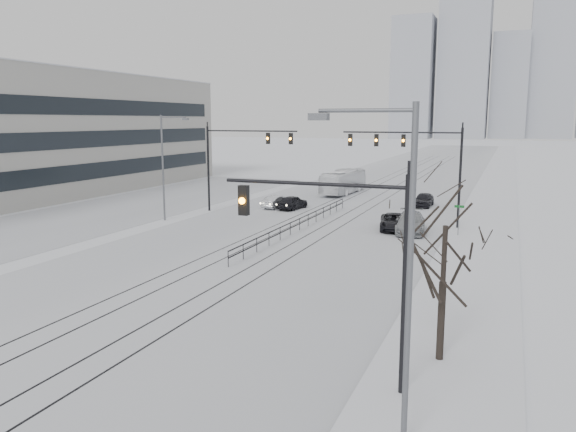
% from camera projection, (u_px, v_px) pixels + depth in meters
% --- Properties ---
extents(road, '(22.00, 260.00, 0.02)m').
position_uv_depth(road, '(382.00, 188.00, 71.56)').
color(road, silver).
rests_on(road, ground).
extents(sidewalk_east, '(5.00, 260.00, 0.16)m').
position_uv_depth(sidewalk_east, '(494.00, 192.00, 66.62)').
color(sidewalk_east, silver).
rests_on(sidewalk_east, ground).
extents(curb, '(0.10, 260.00, 0.12)m').
position_uv_depth(curb, '(473.00, 192.00, 67.52)').
color(curb, gray).
rests_on(curb, ground).
extents(parking_strip, '(14.00, 60.00, 0.03)m').
position_uv_depth(parking_strip, '(130.00, 207.00, 55.96)').
color(parking_strip, silver).
rests_on(parking_strip, ground).
extents(tram_rails, '(5.30, 180.00, 0.01)m').
position_uv_depth(tram_rails, '(337.00, 211.00, 53.24)').
color(tram_rails, black).
rests_on(tram_rails, ground).
extents(skyline, '(96.00, 48.00, 72.00)m').
position_uv_depth(skyline, '(494.00, 72.00, 260.18)').
color(skyline, '#979BA6').
rests_on(skyline, ground).
extents(traffic_mast_near, '(6.10, 0.37, 7.00)m').
position_uv_depth(traffic_mast_near, '(354.00, 251.00, 17.41)').
color(traffic_mast_near, black).
rests_on(traffic_mast_near, ground).
extents(traffic_mast_ne, '(9.60, 0.37, 8.00)m').
position_uv_depth(traffic_mast_ne, '(417.00, 156.00, 44.72)').
color(traffic_mast_ne, black).
rests_on(traffic_mast_ne, ground).
extents(traffic_mast_nw, '(9.10, 0.37, 8.00)m').
position_uv_depth(traffic_mast_nw, '(236.00, 153.00, 51.75)').
color(traffic_mast_nw, black).
rests_on(traffic_mast_nw, ground).
extents(street_light_east, '(2.73, 0.25, 9.00)m').
position_uv_depth(street_light_east, '(398.00, 258.00, 13.85)').
color(street_light_east, '#595B60').
rests_on(street_light_east, ground).
extents(street_light_west, '(2.73, 0.25, 9.00)m').
position_uv_depth(street_light_west, '(166.00, 160.00, 47.66)').
color(street_light_west, '#595B60').
rests_on(street_light_west, ground).
extents(bare_tree, '(4.40, 4.40, 6.10)m').
position_uv_depth(bare_tree, '(445.00, 240.00, 19.29)').
color(bare_tree, black).
rests_on(bare_tree, ground).
extents(median_fence, '(0.06, 24.00, 1.00)m').
position_uv_depth(median_fence, '(300.00, 224.00, 44.00)').
color(median_fence, black).
rests_on(median_fence, ground).
extents(street_sign, '(0.70, 0.06, 2.40)m').
position_uv_depth(street_sign, '(459.00, 216.00, 41.35)').
color(street_sign, '#595B60').
rests_on(street_sign, ground).
extents(sedan_sb_inner, '(2.16, 4.18, 1.36)m').
position_uv_depth(sedan_sb_inner, '(292.00, 202.00, 54.49)').
color(sedan_sb_inner, black).
rests_on(sedan_sb_inner, ground).
extents(sedan_sb_outer, '(1.97, 3.96, 1.25)m').
position_uv_depth(sedan_sb_outer, '(277.00, 202.00, 55.24)').
color(sedan_sb_outer, silver).
rests_on(sedan_sb_outer, ground).
extents(sedan_nb_front, '(2.96, 4.92, 1.28)m').
position_uv_depth(sedan_nb_front, '(394.00, 222.00, 44.20)').
color(sedan_nb_front, black).
rests_on(sedan_nb_front, ground).
extents(sedan_nb_right, '(2.85, 5.56, 1.54)m').
position_uv_depth(sedan_nb_right, '(410.00, 223.00, 43.17)').
color(sedan_nb_right, '#929598').
rests_on(sedan_nb_right, ground).
extents(sedan_nb_far, '(1.75, 4.09, 1.38)m').
position_uv_depth(sedan_nb_far, '(424.00, 200.00, 56.18)').
color(sedan_nb_far, black).
rests_on(sedan_nb_far, ground).
extents(box_truck, '(3.01, 10.06, 2.76)m').
position_uv_depth(box_truck, '(343.00, 182.00, 65.98)').
color(box_truck, white).
rests_on(box_truck, ground).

